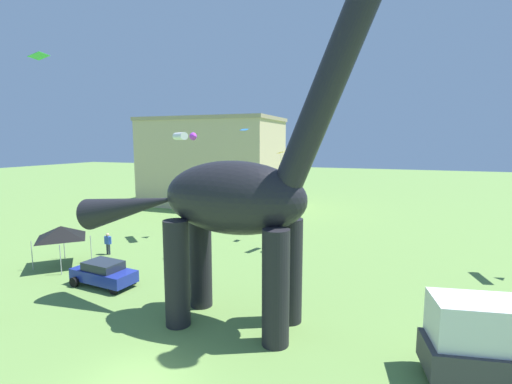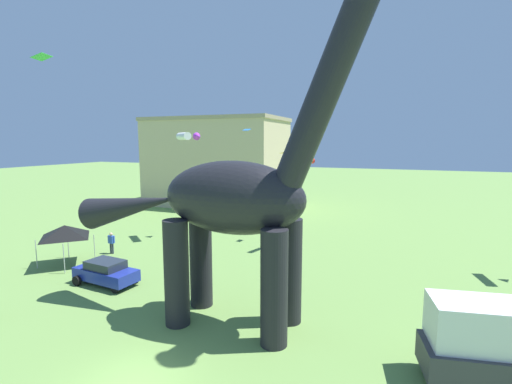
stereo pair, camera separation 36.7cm
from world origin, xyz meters
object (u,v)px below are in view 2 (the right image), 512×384
at_px(kite_far_right, 247,130).
at_px(kite_near_high, 303,160).
at_px(parked_box_truck, 502,346).
at_px(kite_near_low, 42,57).
at_px(parked_sedan_left, 106,272).
at_px(person_strolling_adult, 176,247).
at_px(kite_apex, 187,136).
at_px(person_far_spectator, 111,241).
at_px(kite_high_right, 284,153).
at_px(dinosaur_sculpture, 231,198).
at_px(festival_canopy_tent, 65,231).

height_order(kite_far_right, kite_near_high, kite_far_right).
distance_m(parked_box_truck, kite_near_low, 24.42).
relative_size(parked_sedan_left, person_strolling_adult, 2.91).
distance_m(parked_box_truck, kite_apex, 27.61).
xyz_separation_m(parked_sedan_left, kite_far_right, (5.83, 9.19, 9.15)).
distance_m(parked_sedan_left, person_far_spectator, 6.86).
xyz_separation_m(person_strolling_adult, kite_far_right, (4.73, 3.07, 9.05)).
relative_size(parked_box_truck, kite_apex, 2.30).
height_order(person_far_spectator, kite_high_right, kite_high_right).
height_order(parked_sedan_left, kite_near_low, kite_near_low).
height_order(parked_box_truck, kite_far_right, kite_far_right).
relative_size(dinosaur_sculpture, parked_box_truck, 2.98).
distance_m(dinosaur_sculpture, kite_apex, 17.65).
bearing_deg(festival_canopy_tent, kite_apex, 68.02).
bearing_deg(kite_high_right, parked_box_truck, -50.74).
relative_size(parked_sedan_left, kite_far_right, 6.41).
xyz_separation_m(dinosaur_sculpture, kite_high_right, (-2.44, 15.96, 1.70)).
height_order(kite_near_high, kite_high_right, kite_high_right).
bearing_deg(kite_far_right, kite_near_high, 36.57).
distance_m(kite_near_high, kite_high_right, 3.49).
distance_m(parked_sedan_left, kite_near_low, 12.96).
bearing_deg(person_strolling_adult, kite_apex, -138.35).
bearing_deg(person_strolling_adult, dinosaur_sculpture, 66.94).
xyz_separation_m(kite_far_right, kite_near_low, (-6.32, -12.22, 3.44)).
xyz_separation_m(parked_box_truck, kite_apex, (-22.27, 14.29, 7.88)).
bearing_deg(kite_apex, person_far_spectator, -114.72).
relative_size(person_strolling_adult, kite_near_low, 1.39).
bearing_deg(dinosaur_sculpture, parked_box_truck, 27.41).
bearing_deg(kite_near_low, person_strolling_adult, 80.18).
distance_m(parked_sedan_left, kite_apex, 14.84).
bearing_deg(dinosaur_sculpture, festival_canopy_tent, -160.61).
bearing_deg(kite_near_low, kite_near_high, 56.08).
xyz_separation_m(parked_sedan_left, festival_canopy_tent, (-5.45, 1.77, 1.74)).
relative_size(person_far_spectator, kite_near_high, 1.01).
bearing_deg(kite_far_right, dinosaur_sculpture, -70.45).
relative_size(festival_canopy_tent, kite_apex, 1.23).
bearing_deg(person_strolling_adult, kite_near_low, 8.93).
relative_size(parked_sedan_left, parked_box_truck, 0.74).
bearing_deg(parked_sedan_left, kite_far_right, 63.25).
height_order(person_far_spectator, kite_near_low, kite_near_low).
xyz_separation_m(parked_sedan_left, person_far_spectator, (-4.44, 5.22, 0.25)).
bearing_deg(kite_apex, parked_sedan_left, -83.53).
height_order(parked_box_truck, kite_near_low, kite_near_low).
bearing_deg(kite_apex, kite_far_right, -20.86).
xyz_separation_m(kite_far_right, kite_apex, (-7.19, 2.74, -0.42)).
bearing_deg(festival_canopy_tent, kite_high_right, 45.06).
xyz_separation_m(dinosaur_sculpture, kite_apex, (-10.99, 13.44, 3.17)).
distance_m(person_far_spectator, kite_near_low, 15.36).
relative_size(parked_box_truck, person_far_spectator, 3.37).
distance_m(kite_near_high, kite_apex, 11.17).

